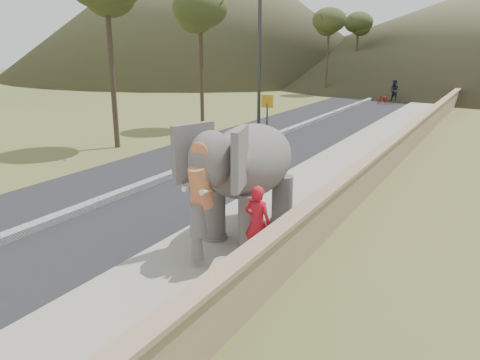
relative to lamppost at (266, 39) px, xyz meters
name	(u,v)px	position (x,y,z in m)	size (l,w,h in m)	color
ground	(229,250)	(4.69, -11.14, -4.87)	(160.00, 160.00, 0.00)	olive
road	(247,148)	(-0.31, -1.14, -4.86)	(7.00, 120.00, 0.03)	black
median	(247,146)	(-0.31, -1.14, -4.76)	(0.35, 120.00, 0.22)	black
walkway	(353,159)	(4.69, -1.14, -4.80)	(3.00, 120.00, 0.15)	#9E9687
parapet	(395,152)	(6.34, -1.14, -4.32)	(0.30, 120.00, 1.10)	tan
lamppost	(266,39)	(0.00, 0.00, 0.00)	(1.76, 0.36, 8.00)	#2C2C31
signboard	(267,111)	(0.19, -0.11, -3.23)	(0.60, 0.08, 2.40)	#2D2D33
hill_left	(200,1)	(-33.31, 43.86, 6.13)	(60.00, 60.00, 22.00)	brown
elephant_and_man	(250,177)	(4.71, -10.17, -3.32)	(2.23, 3.90, 2.82)	slate
motorcyclist	(389,94)	(1.62, 19.14, -4.07)	(1.83, 1.68, 1.96)	maroon
trees	(435,55)	(4.97, 17.51, -1.00)	(46.94, 41.79, 8.71)	#473828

